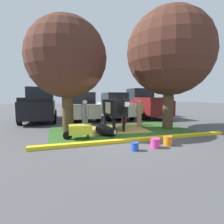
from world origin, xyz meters
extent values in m
plane|color=#4C4C4F|center=(0.00, 0.00, 0.00)|extent=(80.00, 80.00, 0.00)
cube|color=#2D5B23|center=(0.47, 1.50, 0.01)|extent=(6.88, 4.07, 0.02)
cube|color=yellow|center=(0.47, -0.68, 0.06)|extent=(8.08, 0.24, 0.12)
cube|color=tan|center=(0.18, 1.78, 0.03)|extent=(3.38, 2.65, 0.04)
cylinder|color=#4C3823|center=(-2.10, 1.84, 1.10)|extent=(0.52, 0.52, 2.20)
sphere|color=#4C281E|center=(-2.10, 1.84, 3.50)|extent=(3.70, 3.70, 3.70)
cylinder|color=#4C3823|center=(3.04, 1.24, 1.22)|extent=(0.54, 0.54, 2.44)
sphere|color=#4C281E|center=(3.04, 1.24, 3.99)|extent=(4.43, 4.43, 4.43)
cube|color=black|center=(0.23, 1.98, 1.15)|extent=(0.73, 2.31, 0.80)
cube|color=white|center=(0.23, 1.83, 1.15)|extent=(0.73, 0.91, 0.56)
cylinder|color=black|center=(0.21, 0.65, 1.25)|extent=(0.33, 0.64, 0.58)
cube|color=black|center=(0.21, 0.33, 1.43)|extent=(0.27, 0.44, 0.32)
cube|color=white|center=(0.20, 0.13, 1.39)|extent=(0.20, 0.12, 0.20)
cylinder|color=black|center=(0.46, 1.11, 0.37)|extent=(0.14, 0.14, 0.75)
cylinder|color=black|center=(-0.03, 1.12, 0.37)|extent=(0.14, 0.14, 0.75)
cylinder|color=black|center=(0.48, 2.84, 0.37)|extent=(0.14, 0.14, 0.75)
cylinder|color=black|center=(-0.01, 2.84, 0.37)|extent=(0.14, 0.14, 0.75)
cylinder|color=black|center=(0.24, 3.18, 0.90)|extent=(0.06, 0.06, 0.70)
ellipsoid|color=black|center=(-0.65, 0.69, 0.24)|extent=(0.87, 1.20, 0.48)
cube|color=black|center=(-0.42, 0.13, 0.26)|extent=(0.29, 0.34, 0.22)
cube|color=silver|center=(-0.37, 0.02, 0.26)|extent=(0.12, 0.09, 0.16)
cylinder|color=black|center=(-0.35, 0.43, 0.06)|extent=(0.23, 0.36, 0.10)
cylinder|color=#9E7F5B|center=(1.76, 2.04, 0.39)|extent=(0.26, 0.26, 0.78)
cylinder|color=#9E7F5B|center=(1.76, 2.04, 1.04)|extent=(0.34, 0.34, 0.53)
sphere|color=beige|center=(1.76, 2.04, 1.42)|extent=(0.21, 0.21, 0.21)
cylinder|color=#9E7F5B|center=(1.84, 1.84, 1.07)|extent=(0.09, 0.09, 0.51)
cylinder|color=#9E7F5B|center=(1.69, 2.25, 1.07)|extent=(0.09, 0.09, 0.51)
cylinder|color=maroon|center=(1.26, 3.05, 0.39)|extent=(0.26, 0.26, 0.79)
cylinder|color=#9E7F5B|center=(1.26, 3.05, 1.06)|extent=(0.34, 0.34, 0.54)
sphere|color=tan|center=(1.26, 3.05, 1.44)|extent=(0.21, 0.21, 0.21)
cylinder|color=#9E7F5B|center=(1.44, 2.92, 1.09)|extent=(0.09, 0.09, 0.52)
cylinder|color=#9E7F5B|center=(1.08, 3.18, 1.09)|extent=(0.09, 0.09, 0.52)
cylinder|color=slate|center=(-1.41, 1.10, 0.40)|extent=(0.26, 0.26, 0.80)
cylinder|color=slate|center=(-1.41, 1.10, 1.07)|extent=(0.34, 0.34, 0.55)
sphere|color=tan|center=(-1.41, 1.10, 1.45)|extent=(0.22, 0.22, 0.22)
cylinder|color=slate|center=(-1.47, 1.32, 1.10)|extent=(0.09, 0.09, 0.52)
cylinder|color=slate|center=(-1.36, 0.89, 1.10)|extent=(0.09, 0.09, 0.52)
cube|color=gold|center=(-1.73, 0.32, 0.40)|extent=(0.94, 0.66, 0.36)
cylinder|color=black|center=(-2.23, 0.35, 0.18)|extent=(0.37, 0.12, 0.36)
cylinder|color=black|center=(-1.44, 0.08, 0.12)|extent=(0.04, 0.04, 0.24)
cylinder|color=black|center=(-1.41, 0.52, 0.12)|extent=(0.04, 0.04, 0.24)
cylinder|color=black|center=(-1.09, 0.06, 0.52)|extent=(0.53, 0.07, 0.23)
cylinder|color=black|center=(-1.06, 0.50, 0.52)|extent=(0.53, 0.07, 0.23)
cylinder|color=blue|center=(-0.30, -1.73, 0.13)|extent=(0.24, 0.24, 0.25)
torus|color=blue|center=(-0.30, -1.73, 0.25)|extent=(0.27, 0.27, 0.02)
cylinder|color=#EA3893|center=(0.49, -1.65, 0.15)|extent=(0.31, 0.31, 0.30)
torus|color=#EA3893|center=(0.49, -1.65, 0.30)|extent=(0.33, 0.33, 0.02)
cylinder|color=orange|center=(1.07, -1.53, 0.16)|extent=(0.30, 0.30, 0.31)
torus|color=orange|center=(1.07, -1.53, 0.31)|extent=(0.32, 0.32, 0.02)
cube|color=black|center=(-3.72, 6.64, 0.87)|extent=(2.06, 5.42, 1.10)
cube|color=black|center=(-3.71, 7.59, 1.92)|extent=(1.86, 1.82, 1.00)
cube|color=black|center=(-3.73, 5.43, 1.54)|extent=(1.93, 2.72, 0.24)
cylinder|color=black|center=(-4.70, 8.41, 0.32)|extent=(0.23, 0.64, 0.64)
cylinder|color=black|center=(-2.70, 8.39, 0.32)|extent=(0.23, 0.64, 0.64)
cylinder|color=black|center=(-4.74, 4.90, 0.32)|extent=(0.23, 0.64, 0.64)
cylinder|color=black|center=(-2.74, 4.88, 0.32)|extent=(0.23, 0.64, 0.64)
cube|color=silver|center=(-0.81, 6.17, 0.77)|extent=(1.85, 4.42, 0.90)
cube|color=black|center=(-0.81, 6.17, 1.62)|extent=(1.61, 2.22, 0.80)
cylinder|color=black|center=(-1.70, 7.61, 0.32)|extent=(0.23, 0.64, 0.64)
cylinder|color=black|center=(0.10, 7.59, 0.32)|extent=(0.23, 0.64, 0.64)
cylinder|color=black|center=(-1.73, 4.75, 0.32)|extent=(0.23, 0.64, 0.64)
cylinder|color=black|center=(0.07, 4.73, 0.32)|extent=(0.23, 0.64, 0.64)
cube|color=silver|center=(1.73, 6.29, 0.77)|extent=(1.85, 4.42, 0.90)
cube|color=black|center=(1.73, 6.29, 1.62)|extent=(1.61, 2.22, 0.80)
cylinder|color=black|center=(0.84, 7.73, 0.32)|extent=(0.23, 0.64, 0.64)
cylinder|color=black|center=(2.64, 7.71, 0.32)|extent=(0.23, 0.64, 0.64)
cylinder|color=black|center=(0.81, 4.87, 0.32)|extent=(0.23, 0.64, 0.64)
cylinder|color=black|center=(2.61, 4.85, 0.32)|extent=(0.23, 0.64, 0.64)
cube|color=maroon|center=(4.46, 6.37, 0.87)|extent=(2.06, 5.42, 1.10)
cube|color=black|center=(4.47, 7.32, 1.92)|extent=(1.86, 1.82, 1.00)
cube|color=maroon|center=(4.44, 5.16, 1.54)|extent=(1.93, 2.72, 0.24)
cylinder|color=black|center=(3.48, 8.14, 0.32)|extent=(0.23, 0.64, 0.64)
cylinder|color=black|center=(5.48, 8.12, 0.32)|extent=(0.23, 0.64, 0.64)
cylinder|color=black|center=(3.44, 4.63, 0.32)|extent=(0.23, 0.64, 0.64)
cylinder|color=black|center=(5.44, 4.61, 0.32)|extent=(0.23, 0.64, 0.64)
camera|label=1|loc=(-2.64, -6.61, 1.69)|focal=27.86mm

